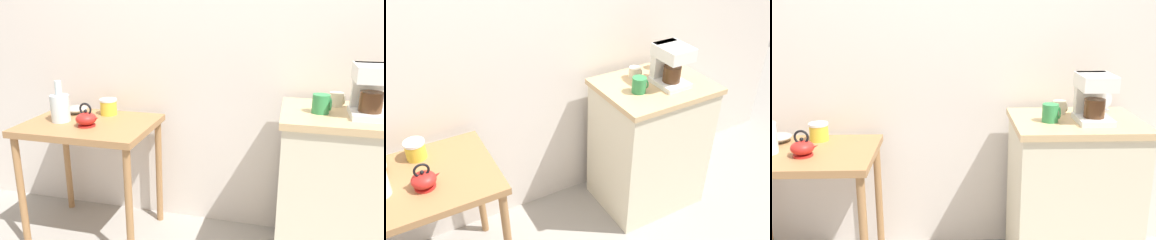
{
  "view_description": "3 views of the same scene",
  "coord_description": "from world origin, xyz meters",
  "views": [
    {
      "loc": [
        0.48,
        -2.09,
        1.47
      ],
      "look_at": [
        -0.05,
        -0.07,
        0.85
      ],
      "focal_mm": 36.33,
      "sensor_mm": 36.0,
      "label": 1
    },
    {
      "loc": [
        -0.81,
        -1.86,
        2.15
      ],
      "look_at": [
        0.16,
        -0.12,
        0.91
      ],
      "focal_mm": 39.34,
      "sensor_mm": 36.0,
      "label": 2
    },
    {
      "loc": [
        0.08,
        -2.36,
        1.59
      ],
      "look_at": [
        0.16,
        -0.06,
        0.95
      ],
      "focal_mm": 41.82,
      "sensor_mm": 36.0,
      "label": 3
    }
  ],
  "objects": [
    {
      "name": "coffee_maker",
      "position": [
        0.85,
        -0.05,
        1.07
      ],
      "size": [
        0.18,
        0.22,
        0.26
      ],
      "color": "white",
      "rests_on": "kitchen_counter"
    },
    {
      "name": "canister_enamel",
      "position": [
        -0.68,
        0.16,
        0.82
      ],
      "size": [
        0.11,
        0.11,
        0.11
      ],
      "color": "gold",
      "rests_on": "wooden_table"
    },
    {
      "name": "bowl_stoneware",
      "position": [
        -0.91,
        0.13,
        0.8
      ],
      "size": [
        0.15,
        0.15,
        0.05
      ],
      "color": "#9E998C",
      "rests_on": "wooden_table"
    },
    {
      "name": "kitchen_counter",
      "position": [
        0.78,
        -0.02,
        0.47
      ],
      "size": [
        0.71,
        0.56,
        0.93
      ],
      "color": "beige",
      "rests_on": "ground_plane"
    },
    {
      "name": "glass_carafe_vase",
      "position": [
        -0.9,
        -0.06,
        0.86
      ],
      "size": [
        0.12,
        0.12,
        0.26
      ],
      "color": "silver",
      "rests_on": "wooden_table"
    },
    {
      "name": "mug_tall_green",
      "position": [
        0.63,
        -0.06,
        0.98
      ],
      "size": [
        0.09,
        0.09,
        0.1
      ],
      "color": "#338C4C",
      "rests_on": "kitchen_counter"
    },
    {
      "name": "back_wall",
      "position": [
        0.1,
        0.37,
        1.4
      ],
      "size": [
        4.4,
        0.1,
        2.8
      ],
      "primitive_type": "cube",
      "color": "silver",
      "rests_on": "ground_plane"
    },
    {
      "name": "teakettle",
      "position": [
        -0.69,
        -0.11,
        0.82
      ],
      "size": [
        0.15,
        0.12,
        0.14
      ],
      "color": "red",
      "rests_on": "wooden_table"
    },
    {
      "name": "mug_small_cream",
      "position": [
        0.72,
        0.12,
        0.97
      ],
      "size": [
        0.08,
        0.07,
        0.08
      ],
      "color": "beige",
      "rests_on": "kitchen_counter"
    },
    {
      "name": "wooden_table",
      "position": [
        -0.72,
        -0.03,
        0.66
      ],
      "size": [
        0.79,
        0.59,
        0.77
      ],
      "color": "#9E7044",
      "rests_on": "ground_plane"
    }
  ]
}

